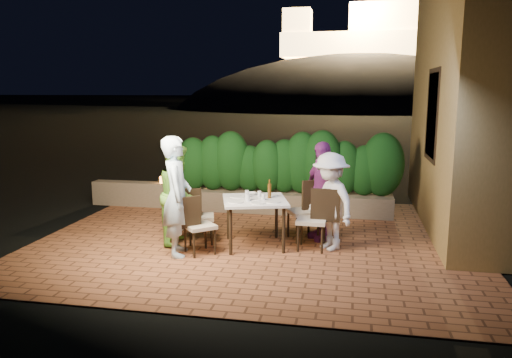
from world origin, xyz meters
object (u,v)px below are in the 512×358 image
(bowl, at_px, (251,194))
(diner_blue, at_px, (177,196))
(chair_right_front, at_px, (312,219))
(chair_left_back, at_px, (201,216))
(chair_right_back, at_px, (303,210))
(diner_white, at_px, (330,201))
(beer_bottle, at_px, (269,189))
(chair_left_front, at_px, (200,225))
(parapet_lamp, at_px, (162,180))
(diner_purple, at_px, (322,191))
(dining_table, at_px, (255,223))
(diner_green, at_px, (178,194))

(bowl, bearing_deg, diner_blue, -134.61)
(bowl, relative_size, chair_right_front, 0.16)
(chair_right_front, bearing_deg, chair_left_back, 2.05)
(chair_right_back, distance_m, diner_white, 0.67)
(bowl, height_order, diner_white, diner_white)
(chair_right_front, xyz_separation_m, chair_right_back, (-0.18, 0.49, 0.01))
(beer_bottle, distance_m, chair_left_front, 1.23)
(diner_blue, bearing_deg, parapet_lamp, 8.81)
(diner_purple, bearing_deg, bowl, -111.17)
(chair_left_back, height_order, diner_white, diner_white)
(chair_left_back, bearing_deg, beer_bottle, -10.63)
(beer_bottle, xyz_separation_m, diner_white, (0.95, -0.06, -0.15))
(chair_right_front, height_order, diner_white, diner_white)
(bowl, xyz_separation_m, diner_purple, (1.11, 0.26, 0.04))
(beer_bottle, distance_m, chair_right_back, 0.74)
(dining_table, bearing_deg, bowl, 110.30)
(dining_table, xyz_separation_m, diner_green, (-1.22, -0.06, 0.42))
(dining_table, relative_size, chair_right_front, 1.01)
(dining_table, distance_m, diner_blue, 1.31)
(dining_table, distance_m, parapet_lamp, 3.31)
(chair_left_front, xyz_separation_m, diner_blue, (-0.31, -0.11, 0.44))
(diner_purple, relative_size, parapet_lamp, 11.51)
(chair_left_front, distance_m, chair_right_front, 1.70)
(chair_right_front, distance_m, diner_white, 0.39)
(beer_bottle, height_order, chair_right_back, beer_bottle)
(beer_bottle, distance_m, chair_left_back, 1.19)
(chair_left_front, height_order, chair_right_back, chair_right_back)
(diner_blue, height_order, diner_purple, diner_blue)
(beer_bottle, xyz_separation_m, diner_blue, (-1.25, -0.75, -0.01))
(chair_left_back, relative_size, chair_right_back, 0.91)
(beer_bottle, relative_size, chair_left_front, 0.33)
(dining_table, height_order, bowl, bowl)
(chair_right_front, height_order, chair_right_back, chair_right_back)
(chair_left_front, xyz_separation_m, diner_green, (-0.49, 0.45, 0.35))
(chair_right_back, relative_size, diner_blue, 0.55)
(diner_blue, bearing_deg, beer_bottle, -75.83)
(chair_left_front, height_order, diner_white, diner_white)
(bowl, xyz_separation_m, diner_white, (1.27, -0.24, -0.02))
(diner_white, xyz_separation_m, diner_purple, (-0.16, 0.50, 0.06))
(chair_left_back, relative_size, diner_purple, 0.55)
(dining_table, xyz_separation_m, beer_bottle, (0.21, 0.13, 0.52))
(diner_white, distance_m, parapet_lamp, 4.19)
(chair_left_front, relative_size, diner_white, 0.59)
(chair_left_back, distance_m, diner_white, 2.06)
(chair_left_back, bearing_deg, chair_right_front, -17.09)
(chair_right_back, bearing_deg, chair_left_back, -12.27)
(bowl, distance_m, diner_green, 1.17)
(chair_left_back, xyz_separation_m, chair_right_front, (1.76, 0.00, 0.03))
(diner_blue, bearing_deg, diner_white, -89.29)
(chair_right_back, distance_m, diner_purple, 0.44)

